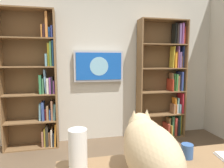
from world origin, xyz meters
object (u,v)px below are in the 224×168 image
(paper_towel_roll, at_px, (78,151))
(bookshelf_left, at_px, (167,81))
(cat, at_px, (149,149))
(bookshelf_right, at_px, (37,85))
(coffee_mug, at_px, (187,151))
(wall_mounted_tv, at_px, (99,66))

(paper_towel_roll, bearing_deg, bookshelf_left, -128.06)
(bookshelf_left, xyz_separation_m, cat, (1.36, 2.38, -0.09))
(bookshelf_right, relative_size, paper_towel_roll, 8.47)
(paper_towel_roll, bearing_deg, cat, 156.60)
(cat, bearing_deg, coffee_mug, -153.82)
(bookshelf_right, distance_m, wall_mounted_tv, 1.07)
(bookshelf_left, xyz_separation_m, wall_mounted_tv, (1.26, -0.08, 0.29))
(bookshelf_right, height_order, wall_mounted_tv, bookshelf_right)
(wall_mounted_tv, xyz_separation_m, cat, (0.10, 2.47, -0.38))
(bookshelf_right, xyz_separation_m, cat, (-0.93, 2.38, -0.09))
(cat, height_order, paper_towel_roll, cat)
(bookshelf_left, relative_size, bookshelf_right, 0.97)
(coffee_mug, bearing_deg, cat, 26.18)
(cat, height_order, coffee_mug, cat)
(paper_towel_roll, distance_m, coffee_mug, 0.74)
(bookshelf_left, relative_size, wall_mounted_tv, 2.49)
(wall_mounted_tv, distance_m, cat, 2.50)
(cat, distance_m, coffee_mug, 0.42)
(bookshelf_left, relative_size, coffee_mug, 22.33)
(bookshelf_right, distance_m, coffee_mug, 2.57)
(bookshelf_right, height_order, paper_towel_roll, bookshelf_right)
(bookshelf_right, bearing_deg, wall_mounted_tv, -175.46)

